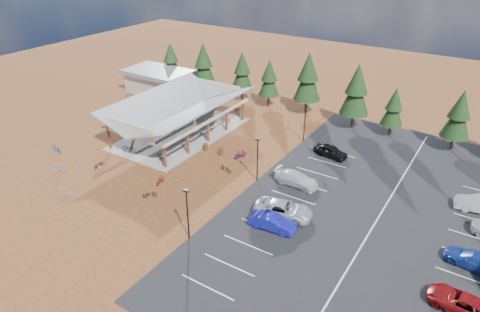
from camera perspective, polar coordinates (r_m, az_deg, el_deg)
ground at (r=48.64m, az=-4.01°, el=-2.61°), size 140.00×140.00×0.00m
asphalt_lot at (r=44.43m, az=18.24°, el=-7.37°), size 27.00×44.00×0.04m
concrete_pad at (r=59.06m, az=-7.82°, el=3.02°), size 10.60×18.60×0.10m
bike_pavilion at (r=57.59m, az=-8.06°, el=6.43°), size 11.65×19.40×4.97m
outbuilding at (r=74.77m, az=-10.84°, el=9.81°), size 11.00×7.00×3.90m
lamp_post_0 at (r=37.84m, az=-7.03°, el=-7.27°), size 0.50×0.25×5.14m
lamp_post_1 at (r=46.21m, az=2.35°, el=-0.08°), size 0.50×0.25×5.14m
lamp_post_2 at (r=55.92m, az=8.65°, el=4.78°), size 0.50×0.25×5.14m
trash_bin_0 at (r=54.02m, az=-4.62°, el=1.21°), size 0.60×0.60×0.90m
trash_bin_1 at (r=52.80m, az=-2.57°, el=0.61°), size 0.60×0.60×0.90m
pine_0 at (r=77.24m, az=-9.20°, el=12.61°), size 3.32×3.32×7.72m
pine_1 at (r=71.43m, az=-4.88°, el=12.15°), size 3.77×3.77×8.78m
pine_2 at (r=69.28m, az=0.28°, el=11.30°), size 3.40×3.40×7.93m
pine_3 at (r=66.80m, az=3.90°, el=10.34°), size 3.20×3.20×7.45m
pine_4 at (r=64.21m, az=9.07°, el=10.38°), size 3.99×3.99×9.29m
pine_5 at (r=60.25m, az=15.25°, el=8.53°), size 3.96×3.96×9.22m
pine_6 at (r=59.86m, az=19.83°, el=6.19°), size 2.91×2.91×6.79m
pine_7 at (r=58.43m, az=27.17°, el=4.97°), size 3.43×3.43×7.99m
bike_0 at (r=55.09m, az=-14.60°, el=1.06°), size 2.00×1.10×1.00m
bike_1 at (r=58.48m, az=-12.71°, el=2.90°), size 1.68×0.63×0.98m
bike_2 at (r=63.13m, az=-7.98°, el=5.21°), size 1.88×1.02×0.94m
bike_3 at (r=65.06m, az=-5.72°, el=6.10°), size 1.77×0.62×1.05m
bike_4 at (r=52.29m, az=-10.36°, el=-0.03°), size 1.78×0.96×0.89m
bike_5 at (r=55.83m, az=-8.63°, el=2.00°), size 1.51×0.54×0.89m
bike_6 at (r=57.26m, az=-4.96°, el=2.94°), size 1.83×0.70×0.95m
bike_7 at (r=61.53m, az=-1.98°, el=4.91°), size 1.77×0.61×1.05m
bike_8 at (r=52.63m, az=-18.32°, el=-1.06°), size 0.73×1.60×0.81m
bike_9 at (r=52.91m, az=-22.98°, el=-1.58°), size 1.58×1.78×1.12m
bike_10 at (r=58.11m, az=-23.28°, el=0.93°), size 1.97×0.98×0.99m
bike_11 at (r=47.55m, az=-10.57°, el=-3.16°), size 0.72×1.66×0.97m
bike_12 at (r=45.49m, az=-11.96°, el=-4.98°), size 1.49×1.45×0.81m
bike_13 at (r=48.21m, az=-22.33°, el=-4.42°), size 1.89×0.83×1.10m
bike_14 at (r=51.96m, az=-0.03°, el=0.15°), size 1.04×1.80×0.89m
bike_15 at (r=51.95m, az=0.09°, el=0.26°), size 1.19×1.83×1.07m
bike_16 at (r=49.10m, az=-1.91°, el=-1.64°), size 1.75×0.85×0.88m
car_1 at (r=40.04m, az=4.32°, el=-8.79°), size 4.57×1.96×1.46m
car_2 at (r=41.66m, az=5.80°, el=-7.13°), size 6.05×3.63×1.57m
car_3 at (r=46.83m, az=7.52°, el=-3.03°), size 4.98×2.17×1.43m
car_4 at (r=53.33m, az=12.01°, el=0.64°), size 4.40×2.27×1.43m
car_6 at (r=36.53m, az=27.48°, el=-16.95°), size 5.06×2.66×1.36m
car_7 at (r=40.82m, az=28.81°, el=-12.05°), size 5.01×2.51×1.40m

